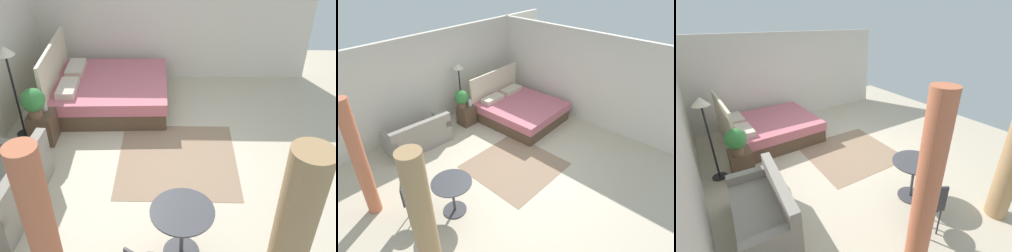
# 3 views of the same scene
# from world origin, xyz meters

# --- Properties ---
(ground_plane) EXTENTS (9.05, 8.81, 0.02)m
(ground_plane) POSITION_xyz_m (0.00, 0.00, -0.01)
(ground_plane) COLOR beige
(wall_right) EXTENTS (0.12, 5.81, 2.52)m
(wall_right) POSITION_xyz_m (3.03, 0.00, 1.26)
(wall_right) COLOR silver
(wall_right) RESTS_ON ground
(area_rug) EXTENTS (1.90, 1.88, 0.01)m
(area_rug) POSITION_xyz_m (0.04, -0.13, 0.00)
(area_rug) COLOR #93755B
(area_rug) RESTS_ON ground
(bed) EXTENTS (2.02, 2.20, 1.25)m
(bed) POSITION_xyz_m (1.74, 1.20, 0.30)
(bed) COLOR brown
(bed) RESTS_ON ground
(couch) EXTENTS (1.61, 0.83, 0.80)m
(couch) POSITION_xyz_m (-1.03, 2.14, 0.28)
(couch) COLOR gray
(couch) RESTS_ON ground
(nightstand) EXTENTS (0.43, 0.41, 0.54)m
(nightstand) POSITION_xyz_m (0.52, 2.12, 0.27)
(nightstand) COLOR brown
(nightstand) RESTS_ON ground
(potted_plant) EXTENTS (0.39, 0.39, 0.51)m
(potted_plant) POSITION_xyz_m (0.42, 2.16, 0.83)
(potted_plant) COLOR brown
(potted_plant) RESTS_ON nightstand
(vase) EXTENTS (0.10, 0.10, 0.19)m
(vase) POSITION_xyz_m (0.64, 2.09, 0.63)
(vase) COLOR silver
(vase) RESTS_ON nightstand
(floor_lamp) EXTENTS (0.30, 0.30, 1.64)m
(floor_lamp) POSITION_xyz_m (0.70, 2.54, 1.33)
(floor_lamp) COLOR black
(floor_lamp) RESTS_ON ground
(balcony_table) EXTENTS (0.74, 0.74, 0.72)m
(balcony_table) POSITION_xyz_m (-1.75, -0.18, 0.50)
(balcony_table) COLOR #3F3F44
(balcony_table) RESTS_ON ground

